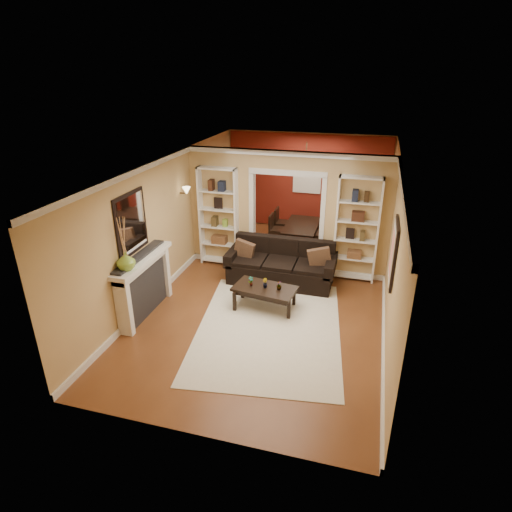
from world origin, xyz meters
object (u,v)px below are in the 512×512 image
(fireplace, at_px, (146,286))
(coffee_table, at_px, (265,298))
(bookshelf_left, at_px, (219,217))
(sofa, at_px, (281,263))
(dining_table, at_px, (302,234))
(bookshelf_right, at_px, (357,230))

(fireplace, bearing_deg, coffee_table, 20.54)
(coffee_table, xyz_separation_m, bookshelf_left, (-1.55, 1.75, 0.93))
(sofa, relative_size, dining_table, 1.53)
(bookshelf_left, relative_size, fireplace, 1.35)
(bookshelf_left, distance_m, dining_table, 2.56)
(sofa, xyz_separation_m, coffee_table, (-0.06, -1.17, -0.23))
(fireplace, relative_size, dining_table, 1.13)
(sofa, distance_m, fireplace, 2.90)
(bookshelf_left, bearing_deg, bookshelf_right, 0.00)
(sofa, bearing_deg, dining_table, 88.19)
(fireplace, bearing_deg, dining_table, 62.48)
(sofa, xyz_separation_m, bookshelf_left, (-1.61, 0.58, 0.70))
(bookshelf_right, bearing_deg, dining_table, 129.48)
(coffee_table, height_order, bookshelf_right, bookshelf_right)
(sofa, height_order, fireplace, fireplace)
(coffee_table, bearing_deg, sofa, 95.72)
(coffee_table, xyz_separation_m, fireplace, (-2.09, -0.78, 0.36))
(coffee_table, bearing_deg, bookshelf_right, 56.96)
(sofa, distance_m, bookshelf_right, 1.75)
(sofa, height_order, bookshelf_right, bookshelf_right)
(sofa, bearing_deg, fireplace, -137.73)
(dining_table, bearing_deg, coffee_table, 177.83)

